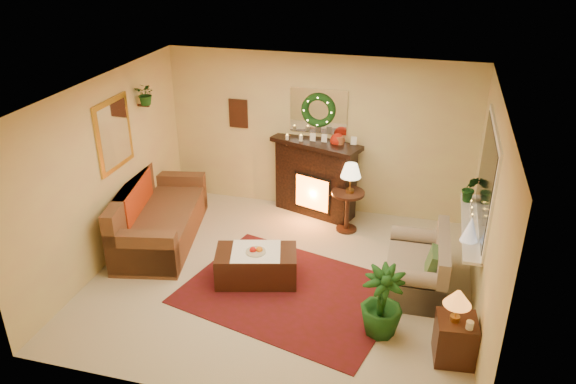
% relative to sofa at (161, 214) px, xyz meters
% --- Properties ---
extents(floor, '(5.00, 5.00, 0.00)m').
position_rel_sofa_xyz_m(floor, '(2.04, -0.56, -0.43)').
color(floor, beige).
rests_on(floor, ground).
extents(ceiling, '(5.00, 5.00, 0.00)m').
position_rel_sofa_xyz_m(ceiling, '(2.04, -0.56, 2.17)').
color(ceiling, white).
rests_on(ceiling, ground).
extents(wall_back, '(5.00, 5.00, 0.00)m').
position_rel_sofa_xyz_m(wall_back, '(2.04, 1.69, 0.87)').
color(wall_back, '#EFD88C').
rests_on(wall_back, ground).
extents(wall_front, '(5.00, 5.00, 0.00)m').
position_rel_sofa_xyz_m(wall_front, '(2.04, -2.81, 0.87)').
color(wall_front, '#EFD88C').
rests_on(wall_front, ground).
extents(wall_left, '(4.50, 4.50, 0.00)m').
position_rel_sofa_xyz_m(wall_left, '(-0.46, -0.56, 0.87)').
color(wall_left, '#EFD88C').
rests_on(wall_left, ground).
extents(wall_right, '(4.50, 4.50, 0.00)m').
position_rel_sofa_xyz_m(wall_right, '(4.54, -0.56, 0.87)').
color(wall_right, '#EFD88C').
rests_on(wall_right, ground).
extents(area_rug, '(3.08, 2.60, 0.01)m').
position_rel_sofa_xyz_m(area_rug, '(2.24, -0.84, -0.42)').
color(area_rug, '#4A1205').
rests_on(area_rug, floor).
extents(sofa, '(1.38, 2.33, 0.94)m').
position_rel_sofa_xyz_m(sofa, '(0.00, 0.00, 0.00)').
color(sofa, '#452316').
rests_on(sofa, floor).
extents(red_throw, '(0.76, 1.23, 0.02)m').
position_rel_sofa_xyz_m(red_throw, '(-0.07, 0.13, 0.03)').
color(red_throw, red).
rests_on(red_throw, sofa).
extents(fireplace, '(1.37, 0.80, 1.19)m').
position_rel_sofa_xyz_m(fireplace, '(2.05, 1.48, 0.12)').
color(fireplace, black).
rests_on(fireplace, floor).
extents(poinsettia, '(0.23, 0.23, 0.23)m').
position_rel_sofa_xyz_m(poinsettia, '(2.39, 1.50, 0.87)').
color(poinsettia, '#AD190B').
rests_on(poinsettia, fireplace).
extents(mantel_candle_a, '(0.06, 0.06, 0.17)m').
position_rel_sofa_xyz_m(mantel_candle_a, '(1.59, 1.43, 0.83)').
color(mantel_candle_a, beige).
rests_on(mantel_candle_a, fireplace).
extents(mantel_candle_b, '(0.06, 0.06, 0.19)m').
position_rel_sofa_xyz_m(mantel_candle_b, '(1.82, 1.43, 0.83)').
color(mantel_candle_b, white).
rests_on(mantel_candle_b, fireplace).
extents(mantel_mirror, '(0.92, 0.02, 0.72)m').
position_rel_sofa_xyz_m(mantel_mirror, '(2.04, 1.67, 1.27)').
color(mantel_mirror, white).
rests_on(mantel_mirror, wall_back).
extents(wreath, '(0.55, 0.11, 0.55)m').
position_rel_sofa_xyz_m(wreath, '(2.04, 1.63, 1.29)').
color(wreath, '#194719').
rests_on(wreath, wall_back).
extents(wall_art, '(0.32, 0.03, 0.48)m').
position_rel_sofa_xyz_m(wall_art, '(0.69, 1.67, 1.12)').
color(wall_art, '#381E11').
rests_on(wall_art, wall_back).
extents(gold_mirror, '(0.03, 0.84, 1.00)m').
position_rel_sofa_xyz_m(gold_mirror, '(-0.44, -0.26, 1.32)').
color(gold_mirror, gold).
rests_on(gold_mirror, wall_left).
extents(hanging_plant, '(0.33, 0.28, 0.36)m').
position_rel_sofa_xyz_m(hanging_plant, '(-0.30, 0.49, 1.54)').
color(hanging_plant, '#194719').
rests_on(hanging_plant, wall_left).
extents(loveseat, '(0.80, 1.34, 0.76)m').
position_rel_sofa_xyz_m(loveseat, '(3.80, -0.25, -0.01)').
color(loveseat, tan).
rests_on(loveseat, floor).
extents(window_frame, '(0.03, 1.86, 1.36)m').
position_rel_sofa_xyz_m(window_frame, '(4.53, -0.01, 1.12)').
color(window_frame, white).
rests_on(window_frame, wall_right).
extents(window_glass, '(0.02, 1.70, 1.22)m').
position_rel_sofa_xyz_m(window_glass, '(4.51, -0.01, 1.12)').
color(window_glass, black).
rests_on(window_glass, wall_right).
extents(window_sill, '(0.22, 1.86, 0.04)m').
position_rel_sofa_xyz_m(window_sill, '(4.42, -0.01, 0.44)').
color(window_sill, white).
rests_on(window_sill, wall_right).
extents(mini_tree, '(0.22, 0.22, 0.33)m').
position_rel_sofa_xyz_m(mini_tree, '(4.39, -0.43, 0.61)').
color(mini_tree, silver).
rests_on(mini_tree, window_sill).
extents(sill_plant, '(0.28, 0.22, 0.50)m').
position_rel_sofa_xyz_m(sill_plant, '(4.40, 0.67, 0.66)').
color(sill_plant, '#18491F').
rests_on(sill_plant, window_sill).
extents(side_table_round, '(0.64, 0.64, 0.66)m').
position_rel_sofa_xyz_m(side_table_round, '(2.67, 1.01, -0.10)').
color(side_table_round, '#351A0B').
rests_on(side_table_round, floor).
extents(lamp_cream, '(0.31, 0.31, 0.48)m').
position_rel_sofa_xyz_m(lamp_cream, '(2.70, 1.00, 0.45)').
color(lamp_cream, '#FFF0B6').
rests_on(lamp_cream, side_table_round).
extents(end_table_square, '(0.47, 0.47, 0.53)m').
position_rel_sofa_xyz_m(end_table_square, '(4.30, -1.56, -0.16)').
color(end_table_square, '#3F2518').
rests_on(end_table_square, floor).
extents(lamp_tiffany, '(0.30, 0.30, 0.44)m').
position_rel_sofa_xyz_m(lamp_tiffany, '(4.26, -1.58, 0.32)').
color(lamp_tiffany, orange).
rests_on(lamp_tiffany, end_table_square).
extents(coffee_table, '(1.19, 0.84, 0.45)m').
position_rel_sofa_xyz_m(coffee_table, '(1.73, -0.68, -0.22)').
color(coffee_table, '#3A1E18').
rests_on(coffee_table, floor).
extents(fruit_bowl, '(0.26, 0.26, 0.06)m').
position_rel_sofa_xyz_m(fruit_bowl, '(1.73, -0.72, 0.02)').
color(fruit_bowl, '#BBB7A0').
rests_on(fruit_bowl, coffee_table).
extents(floor_palm, '(1.51, 1.51, 2.64)m').
position_rel_sofa_xyz_m(floor_palm, '(3.46, -1.34, 0.02)').
color(floor_palm, '#1E5428').
rests_on(floor_palm, floor).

